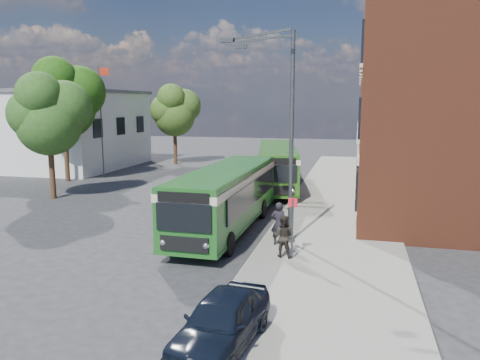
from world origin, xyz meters
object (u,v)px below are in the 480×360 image
(bus_front, at_px, (227,193))
(parked_car, at_px, (222,321))
(street_lamp, at_px, (283,134))
(bus_rear, at_px, (277,163))

(bus_front, relative_size, parked_car, 2.91)
(parked_car, bearing_deg, street_lamp, 96.67)
(street_lamp, xyz_separation_m, bus_rear, (-2.54, 13.69, -2.96))
(street_lamp, relative_size, bus_front, 0.79)
(parked_car, bearing_deg, bus_front, 111.80)
(street_lamp, relative_size, bus_rear, 0.71)
(street_lamp, xyz_separation_m, bus_front, (-2.95, 1.66, -2.96))
(bus_rear, relative_size, parked_car, 3.25)
(bus_front, xyz_separation_m, bus_rear, (0.41, 12.03, 0.00))
(bus_front, bearing_deg, bus_rear, 88.06)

